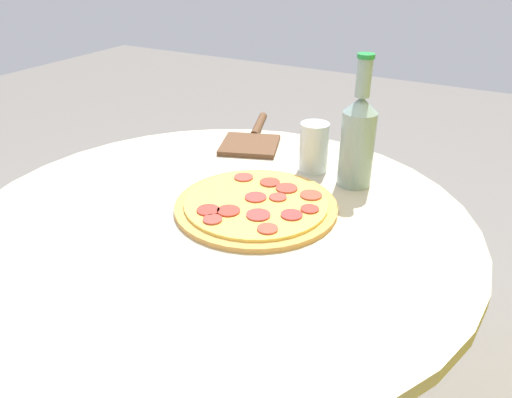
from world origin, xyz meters
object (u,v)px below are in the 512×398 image
at_px(beer_bottle, 358,137).
at_px(pizza, 256,205).
at_px(drinking_glass, 314,147).
at_px(pizza_paddle, 252,140).

bearing_deg(beer_bottle, pizza, -33.06).
xyz_separation_m(pizza, drinking_glass, (-0.21, 0.02, 0.05)).
bearing_deg(pizza_paddle, beer_bottle, -129.14).
xyz_separation_m(beer_bottle, drinking_glass, (-0.02, -0.10, -0.05)).
distance_m(pizza, drinking_glass, 0.22).
xyz_separation_m(beer_bottle, pizza_paddle, (-0.10, -0.30, -0.10)).
height_order(pizza, drinking_glass, drinking_glass).
bearing_deg(drinking_glass, pizza, -6.32).
bearing_deg(drinking_glass, pizza_paddle, -112.58).
height_order(beer_bottle, pizza_paddle, beer_bottle).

